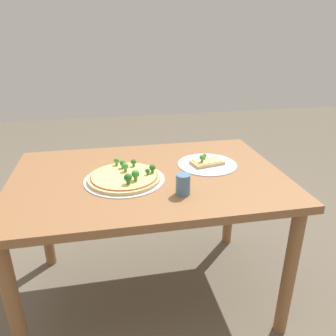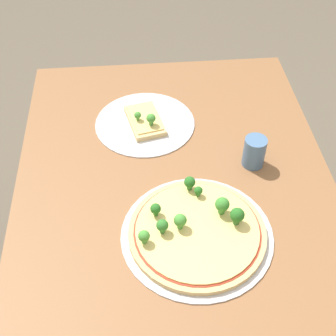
{
  "view_description": "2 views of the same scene",
  "coord_description": "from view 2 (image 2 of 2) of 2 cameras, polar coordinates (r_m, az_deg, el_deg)",
  "views": [
    {
      "loc": [
        0.18,
        1.4,
        1.35
      ],
      "look_at": [
        -0.1,
        -0.02,
        0.74
      ],
      "focal_mm": 35.0,
      "sensor_mm": 36.0,
      "label": 1
    },
    {
      "loc": [
        0.78,
        -0.09,
        1.64
      ],
      "look_at": [
        -0.1,
        -0.02,
        0.74
      ],
      "focal_mm": 50.0,
      "sensor_mm": 36.0,
      "label": 2
    }
  ],
  "objects": [
    {
      "name": "pizza_tray_slice",
      "position": [
        1.42,
        -2.82,
        5.64
      ],
      "size": [
        0.3,
        0.3,
        0.06
      ],
      "color": "silver",
      "rests_on": "dining_table"
    },
    {
      "name": "dining_table",
      "position": [
        1.28,
        1.12,
        -6.56
      ],
      "size": [
        1.28,
        0.85,
        0.72
      ],
      "color": "brown",
      "rests_on": "ground_plane"
    },
    {
      "name": "ground_plane",
      "position": [
        1.81,
        0.83,
        -18.78
      ],
      "size": [
        8.0,
        8.0,
        0.0
      ],
      "primitive_type": "plane",
      "color": "brown"
    },
    {
      "name": "pizza_tray_whole",
      "position": [
        1.13,
        3.55,
        -7.64
      ],
      "size": [
        0.37,
        0.37,
        0.07
      ],
      "color": "silver",
      "rests_on": "dining_table"
    },
    {
      "name": "drinking_cup",
      "position": [
        1.29,
        10.47,
        1.94
      ],
      "size": [
        0.06,
        0.06,
        0.09
      ],
      "primitive_type": "cylinder",
      "color": "#4C7099",
      "rests_on": "dining_table"
    }
  ]
}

